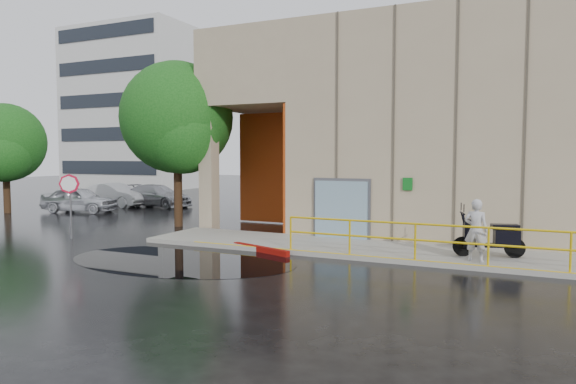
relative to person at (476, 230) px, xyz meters
The scene contains 15 objects.
ground 6.11m from the person, 143.61° to the right, with size 120.00×120.00×0.00m, color black.
sidewalk 1.57m from the person, 132.69° to the left, with size 20.00×3.00×0.15m, color gray.
building 8.07m from the person, 88.09° to the left, with size 20.00×10.17×8.00m.
guardrail 0.81m from the person, 144.72° to the right, with size 9.56×0.06×1.03m.
distant_building 41.43m from the person, 143.40° to the left, with size 12.00×8.08×15.00m.
person is the anchor object (origin of this frame).
scooter 0.87m from the person, 68.77° to the left, with size 2.02×1.10×1.52m.
stop_sign 13.92m from the person, behind, with size 0.59×0.47×2.38m.
red_curb 6.44m from the person, behind, with size 2.40×0.18×0.18m, color maroon.
puddle 8.33m from the person, 161.57° to the right, with size 6.97×4.29×0.01m, color black.
car_a 21.35m from the person, 164.74° to the left, with size 1.63×4.06×1.38m, color silver.
car_b 22.97m from the person, 157.29° to the left, with size 1.47×4.23×1.39m, color silver.
car_c 21.19m from the person, 152.36° to the left, with size 1.85×4.56×1.32m, color #A1A3A8.
tree_near 13.09m from the person, 165.28° to the left, with size 4.76×4.76×7.05m.
tree_far 24.12m from the person, behind, with size 4.13×4.13×5.82m.
Camera 1 is at (5.96, -11.15, 3.02)m, focal length 32.00 mm.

